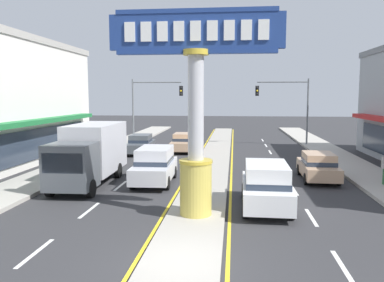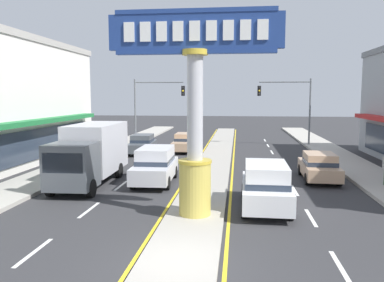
{
  "view_description": "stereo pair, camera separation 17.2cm",
  "coord_description": "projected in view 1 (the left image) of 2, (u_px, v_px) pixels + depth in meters",
  "views": [
    {
      "loc": [
        1.42,
        -10.24,
        4.65
      ],
      "look_at": [
        -0.47,
        7.35,
        2.6
      ],
      "focal_mm": 36.73,
      "sensor_mm": 36.0,
      "label": 1
    },
    {
      "loc": [
        1.59,
        -10.22,
        4.65
      ],
      "look_at": [
        -0.47,
        7.35,
        2.6
      ],
      "focal_mm": 36.73,
      "sensor_mm": 36.0,
      "label": 2
    }
  ],
  "objects": [
    {
      "name": "lane_markings",
      "position": [
        213.0,
        163.0,
        27.24
      ],
      "size": [
        8.97,
        52.0,
        0.01
      ],
      "color": "silver",
      "rests_on": "ground"
    },
    {
      "name": "traffic_light_left_side",
      "position": [
        151.0,
        100.0,
        36.81
      ],
      "size": [
        4.86,
        0.46,
        6.2
      ],
      "color": "slate",
      "rests_on": "ground"
    },
    {
      "name": "suv_near_left_lane",
      "position": [
        155.0,
        165.0,
        20.91
      ],
      "size": [
        2.07,
        4.66,
        1.9
      ],
      "color": "silver",
      "rests_on": "ground"
    },
    {
      "name": "median_strip",
      "position": [
        214.0,
        159.0,
        28.57
      ],
      "size": [
        2.23,
        52.0,
        0.14
      ],
      "primitive_type": "cube",
      "color": "#A39E93",
      "rests_on": "ground"
    },
    {
      "name": "sedan_far_left_oncoming",
      "position": [
        318.0,
        166.0,
        21.64
      ],
      "size": [
        1.93,
        4.35,
        1.53
      ],
      "color": "tan",
      "rests_on": "ground"
    },
    {
      "name": "sedan_far_right_lane",
      "position": [
        183.0,
        142.0,
        32.71
      ],
      "size": [
        1.87,
        4.32,
        1.53
      ],
      "color": "tan",
      "rests_on": "ground"
    },
    {
      "name": "district_sign",
      "position": [
        196.0,
        113.0,
        14.55
      ],
      "size": [
        6.39,
        1.27,
        7.62
      ],
      "color": "gold",
      "rests_on": "median_strip"
    },
    {
      "name": "traffic_light_right_side",
      "position": [
        288.0,
        100.0,
        36.0
      ],
      "size": [
        4.86,
        0.46,
        6.2
      ],
      "color": "slate",
      "rests_on": "ground"
    },
    {
      "name": "sidewalk_left",
      "position": [
        83.0,
        161.0,
        27.56
      ],
      "size": [
        2.84,
        60.0,
        0.18
      ],
      "primitive_type": "cube",
      "color": "#ADA89E",
      "rests_on": "ground"
    },
    {
      "name": "suv_near_right_lane",
      "position": [
        266.0,
        185.0,
        16.15
      ],
      "size": [
        2.03,
        4.63,
        1.9
      ],
      "color": "white",
      "rests_on": "ground"
    },
    {
      "name": "ground_plane",
      "position": [
        181.0,
        265.0,
        10.8
      ],
      "size": [
        160.0,
        160.0,
        0.0
      ],
      "primitive_type": "plane",
      "color": "#303033"
    },
    {
      "name": "box_truck_mid_left_lane",
      "position": [
        91.0,
        152.0,
        20.68
      ],
      "size": [
        2.34,
        6.94,
        3.12
      ],
      "color": "#4C5156",
      "rests_on": "ground"
    },
    {
      "name": "sidewalk_right",
      "position": [
        352.0,
        166.0,
        25.62
      ],
      "size": [
        2.84,
        60.0,
        0.18
      ],
      "primitive_type": "cube",
      "color": "#ADA89E",
      "rests_on": "ground"
    },
    {
      "name": "sedan_kerb_right",
      "position": [
        140.0,
        144.0,
        31.58
      ],
      "size": [
        1.98,
        4.37,
        1.53
      ],
      "color": "#4C5156",
      "rests_on": "ground"
    }
  ]
}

